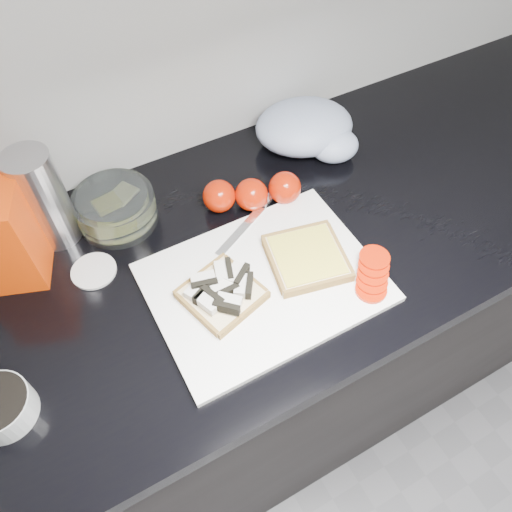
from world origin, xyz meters
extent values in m
cube|color=silver|center=(0.00, 1.50, 1.25)|extent=(3.50, 0.02, 2.50)
cube|color=black|center=(0.00, 1.20, 0.43)|extent=(3.50, 0.60, 0.86)
cube|color=black|center=(0.00, 1.20, 0.88)|extent=(3.50, 0.64, 0.04)
cube|color=white|center=(0.09, 1.10, 0.91)|extent=(0.40, 0.30, 0.01)
cube|color=#F6E4AD|center=(0.01, 1.10, 0.92)|extent=(0.15, 0.15, 0.02)
cube|color=silver|center=(-0.03, 1.12, 0.94)|extent=(0.05, 0.04, 0.02)
cube|color=black|center=(-0.03, 1.12, 0.94)|extent=(0.04, 0.03, 0.02)
cube|color=silver|center=(-0.01, 1.14, 0.94)|extent=(0.05, 0.03, 0.02)
cube|color=black|center=(-0.01, 1.14, 0.94)|extent=(0.05, 0.02, 0.02)
cube|color=silver|center=(0.03, 1.14, 0.94)|extent=(0.04, 0.05, 0.02)
cube|color=black|center=(0.03, 1.14, 0.94)|extent=(0.02, 0.05, 0.02)
cube|color=silver|center=(-0.02, 1.09, 0.94)|extent=(0.04, 0.05, 0.02)
cube|color=black|center=(-0.02, 1.09, 0.94)|extent=(0.03, 0.05, 0.02)
cube|color=silver|center=(0.02, 1.11, 0.94)|extent=(0.04, 0.02, 0.02)
cube|color=black|center=(0.02, 1.11, 0.94)|extent=(0.05, 0.01, 0.02)
cube|color=silver|center=(0.04, 1.09, 0.94)|extent=(0.04, 0.05, 0.02)
cube|color=black|center=(0.04, 1.09, 0.94)|extent=(0.03, 0.04, 0.02)
cube|color=silver|center=(0.01, 1.07, 0.94)|extent=(0.05, 0.05, 0.02)
cube|color=black|center=(0.01, 1.07, 0.94)|extent=(0.04, 0.04, 0.02)
cube|color=silver|center=(0.05, 1.12, 0.94)|extent=(0.05, 0.04, 0.02)
cube|color=black|center=(0.05, 1.12, 0.94)|extent=(0.04, 0.03, 0.02)
cube|color=#F6E4AD|center=(0.18, 1.10, 0.92)|extent=(0.16, 0.16, 0.02)
cube|color=gold|center=(0.18, 1.10, 0.93)|extent=(0.14, 0.14, 0.00)
cylinder|color=#B01B04|center=(0.25, 0.99, 0.92)|extent=(0.07, 0.07, 0.01)
cylinder|color=#B01B04|center=(0.25, 1.00, 0.92)|extent=(0.07, 0.07, 0.01)
cylinder|color=#B01B04|center=(0.26, 1.01, 0.92)|extent=(0.08, 0.08, 0.01)
cylinder|color=#B01B04|center=(0.27, 1.02, 0.93)|extent=(0.08, 0.08, 0.01)
cylinder|color=#B01B04|center=(0.28, 1.04, 0.93)|extent=(0.08, 0.08, 0.01)
cube|color=silver|center=(0.11, 1.22, 0.91)|extent=(0.14, 0.08, 0.00)
cube|color=silver|center=(0.20, 1.27, 0.92)|extent=(0.07, 0.04, 0.01)
cylinder|color=#A3A8A8|center=(-0.37, 1.08, 0.92)|extent=(0.10, 0.10, 0.05)
cylinder|color=silver|center=(-0.17, 1.27, 0.90)|extent=(0.10, 0.10, 0.01)
cylinder|color=silver|center=(-0.08, 1.37, 0.93)|extent=(0.16, 0.16, 0.06)
cube|color=gold|center=(-0.10, 1.37, 0.93)|extent=(0.05, 0.04, 0.03)
cube|color=#EAE58C|center=(-0.06, 1.39, 0.92)|extent=(0.07, 0.06, 0.01)
cylinder|color=#B4B4B9|center=(-0.20, 1.39, 1.00)|extent=(0.08, 0.08, 0.20)
ellipsoid|color=#AAB5D1|center=(0.36, 1.39, 0.95)|extent=(0.25, 0.22, 0.09)
ellipsoid|color=#AAB5D1|center=(0.39, 1.32, 0.93)|extent=(0.12, 0.11, 0.07)
sphere|color=#B01B04|center=(0.16, 1.28, 0.93)|extent=(0.07, 0.07, 0.07)
sphere|color=#B01B04|center=(0.23, 1.26, 0.93)|extent=(0.07, 0.07, 0.07)
sphere|color=#B01B04|center=(0.10, 1.31, 0.93)|extent=(0.07, 0.07, 0.07)
camera|label=1|loc=(-0.16, 0.67, 1.65)|focal=35.00mm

